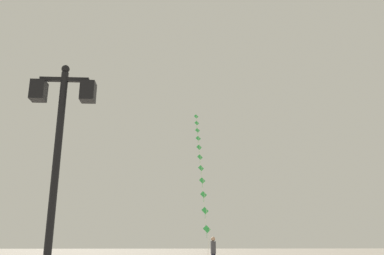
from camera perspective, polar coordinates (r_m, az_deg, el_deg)
twin_lantern_lamp_post at (r=7.93m, az=-18.69°, el=-1.33°), size 1.24×0.28×4.84m
kite_train at (r=32.63m, az=1.23°, el=-5.04°), size 0.90×18.31×14.77m
kite_flyer at (r=21.01m, az=3.09°, el=-17.68°), size 0.25×0.61×1.71m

